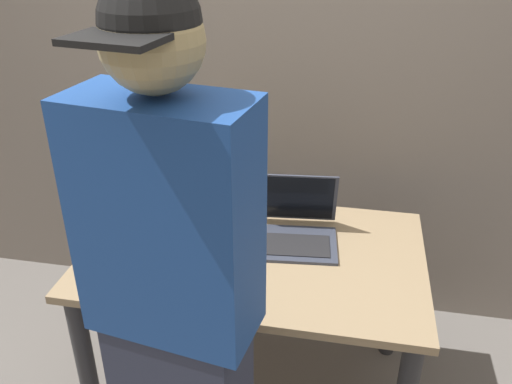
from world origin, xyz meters
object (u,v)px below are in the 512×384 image
object	(u,v)px
laptop	(292,225)
beer_bottle_dark	(180,213)
beer_bottle_brown	(146,222)
beer_bottle_green	(167,195)
person_figure	(178,330)

from	to	relation	value
laptop	beer_bottle_dark	size ratio (longest dim) A/B	1.37
beer_bottle_brown	beer_bottle_dark	world-z (taller)	beer_bottle_dark
beer_bottle_brown	beer_bottle_dark	distance (m)	0.13
laptop	beer_bottle_green	world-z (taller)	beer_bottle_green
laptop	beer_bottle_brown	distance (m)	0.56
laptop	beer_bottle_brown	size ratio (longest dim) A/B	1.38
beer_bottle_brown	laptop	bearing A→B (deg)	17.00
beer_bottle_green	beer_bottle_dark	size ratio (longest dim) A/B	1.15
person_figure	beer_bottle_brown	bearing A→B (deg)	118.38
beer_bottle_dark	beer_bottle_green	bearing A→B (deg)	131.27
laptop	person_figure	bearing A→B (deg)	-103.64
laptop	beer_bottle_dark	bearing A→B (deg)	-168.97
laptop	person_figure	size ratio (longest dim) A/B	0.21
beer_bottle_brown	person_figure	size ratio (longest dim) A/B	0.15
beer_bottle_green	person_figure	bearing A→B (deg)	-68.58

